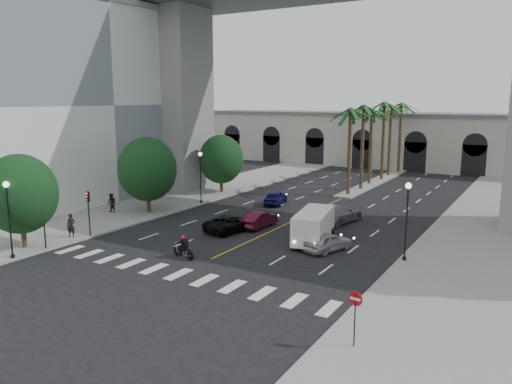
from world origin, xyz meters
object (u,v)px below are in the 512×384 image
at_px(car_a, 328,242).
at_px(cargo_van, 313,226).
at_px(traffic_signal_near, 43,216).
at_px(car_b, 259,219).
at_px(motorcycle_rider, 184,248).
at_px(pedestrian_a, 71,226).
at_px(lamp_post_left_far, 201,173).
at_px(car_c, 232,223).
at_px(car_e, 276,197).
at_px(traffic_signal_far, 88,206).
at_px(pedestrian_b, 112,203).
at_px(car_d, 338,214).
at_px(lamp_post_left_near, 9,213).
at_px(do_not_enter_sign, 355,308).
at_px(lamp_post_right, 407,215).

bearing_deg(car_a, cargo_van, -18.35).
xyz_separation_m(traffic_signal_near, cargo_van, (15.66, 11.47, -1.16)).
height_order(traffic_signal_near, car_b, traffic_signal_near).
relative_size(motorcycle_rider, pedestrian_a, 1.16).
relative_size(lamp_post_left_far, cargo_van, 0.89).
distance_m(car_a, car_c, 8.86).
bearing_deg(car_a, traffic_signal_near, 48.72).
bearing_deg(lamp_post_left_far, traffic_signal_near, -89.69).
distance_m(car_e, pedestrian_a, 20.72).
bearing_deg(traffic_signal_far, pedestrian_b, 124.49).
bearing_deg(car_d, car_e, -16.06).
distance_m(car_e, pedestrian_b, 16.15).
bearing_deg(lamp_post_left_near, car_e, 74.90).
relative_size(traffic_signal_far, motorcycle_rider, 1.71).
xyz_separation_m(car_a, do_not_enter_sign, (6.50, -12.61, 1.24)).
height_order(lamp_post_left_far, car_e, lamp_post_left_far).
distance_m(car_e, do_not_enter_sign, 30.14).
height_order(lamp_post_left_far, motorcycle_rider, lamp_post_left_far).
bearing_deg(car_e, cargo_van, 115.93).
relative_size(car_a, car_c, 0.79).
bearing_deg(lamp_post_left_near, traffic_signal_near, 87.71).
bearing_deg(car_c, pedestrian_a, 54.83).
relative_size(traffic_signal_near, pedestrian_b, 2.00).
distance_m(car_e, cargo_van, 14.13).
bearing_deg(pedestrian_b, do_not_enter_sign, -25.78).
distance_m(car_b, car_c, 2.53).
height_order(car_e, pedestrian_b, pedestrian_b).
height_order(car_b, pedestrian_b, pedestrian_b).
bearing_deg(pedestrian_a, do_not_enter_sign, -35.61).
height_order(lamp_post_left_far, traffic_signal_near, lamp_post_left_far).
bearing_deg(pedestrian_a, motorcycle_rider, -19.15).
xyz_separation_m(traffic_signal_far, car_a, (17.35, 6.22, -1.84)).
bearing_deg(pedestrian_a, car_c, 18.03).
bearing_deg(car_d, motorcycle_rider, 79.60).
height_order(car_a, cargo_van, cargo_van).
relative_size(motorcycle_rider, cargo_van, 0.36).
xyz_separation_m(lamp_post_left_far, car_e, (6.68, 3.77, -2.50)).
distance_m(traffic_signal_near, car_c, 14.20).
height_order(car_a, pedestrian_a, pedestrian_a).
bearing_deg(lamp_post_left_near, cargo_van, 41.54).
height_order(lamp_post_right, pedestrian_b, lamp_post_right).
height_order(traffic_signal_far, car_b, traffic_signal_far).
relative_size(lamp_post_left_far, pedestrian_a, 2.92).
height_order(traffic_signal_far, car_d, traffic_signal_far).
bearing_deg(traffic_signal_far, lamp_post_left_far, 90.40).
distance_m(car_c, car_d, 9.51).
distance_m(lamp_post_right, traffic_signal_near, 25.02).
bearing_deg(car_d, car_a, 116.55).
xyz_separation_m(car_a, car_e, (-10.77, 12.06, 0.05)).
bearing_deg(car_d, lamp_post_left_near, 63.80).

